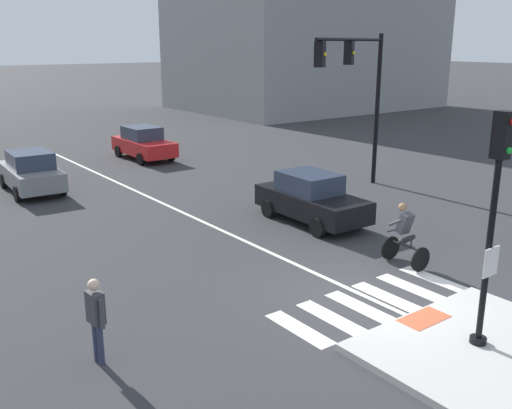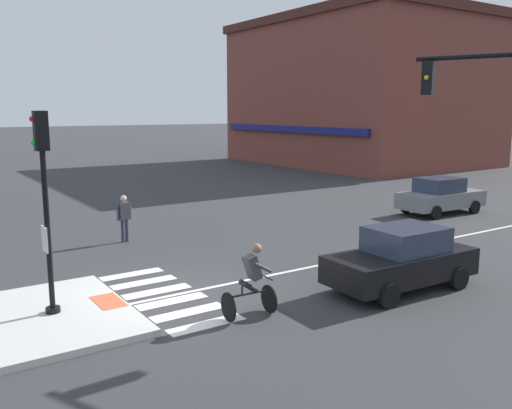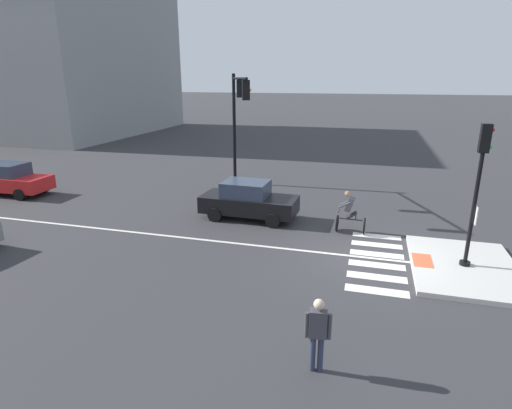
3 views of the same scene
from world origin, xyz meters
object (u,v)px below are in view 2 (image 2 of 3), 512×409
Objects in this scene: car_grey_westbound_distant at (440,196)px; car_black_eastbound_mid at (402,259)px; pedestrian_at_curb_left at (124,215)px; cyclist at (252,279)px; signal_pole at (45,194)px.

car_grey_westbound_distant and car_black_eastbound_mid have the same top height.
car_grey_westbound_distant is at bearing 78.57° from pedestrian_at_curb_left.
cyclist is at bearing -1.07° from pedestrian_at_curb_left.
cyclist is (-0.56, -4.30, 0.06)m from car_black_eastbound_mid.
car_grey_westbound_distant is at bearing 112.07° from cyclist.
car_black_eastbound_mid is 4.34m from cyclist.
signal_pole reaches higher than car_grey_westbound_distant.
car_grey_westbound_distant is 11.40m from car_black_eastbound_mid.
cyclist reaches higher than car_black_eastbound_mid.
car_black_eastbound_mid is at bearing 82.55° from cyclist.
car_grey_westbound_distant is at bearing 122.88° from car_black_eastbound_mid.
car_black_eastbound_mid is 9.87m from pedestrian_at_curb_left.
car_grey_westbound_distant is (-3.26, 17.65, -2.02)m from signal_pole.
signal_pole is at bearing -33.08° from pedestrian_at_curb_left.
signal_pole is 1.07× the size of car_black_eastbound_mid.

